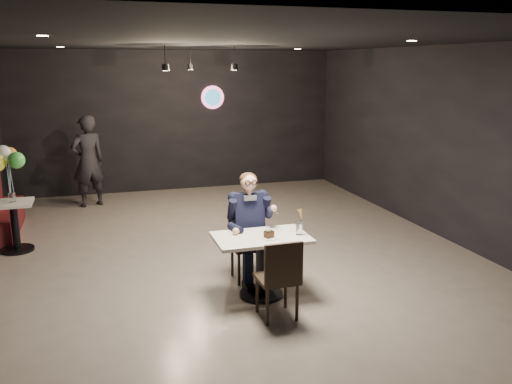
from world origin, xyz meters
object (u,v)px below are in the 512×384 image
object	(u,v)px
sundae_glass	(299,228)
balloon_vase	(12,197)
passerby	(88,161)
chair_near	(277,277)
seated_man	(248,225)
chair_far	(248,245)
booth_bench	(2,207)
side_table	(15,229)
main_table	(261,266)

from	to	relation	value
sundae_glass	balloon_vase	bearing A→B (deg)	142.21
passerby	chair_near	bearing A→B (deg)	88.32
seated_man	sundae_glass	bearing A→B (deg)	-54.52
chair_far	booth_bench	bearing A→B (deg)	137.27
side_table	chair_near	bearing A→B (deg)	-46.58
sundae_glass	passerby	world-z (taller)	passerby
side_table	balloon_vase	world-z (taller)	balloon_vase
chair_near	side_table	size ratio (longest dim) A/B	1.34
sundae_glass	booth_bench	size ratio (longest dim) A/B	0.09
chair_far	seated_man	distance (m)	0.26
balloon_vase	passerby	xyz separation A→B (m)	(1.07, 2.43, 0.07)
sundae_glass	main_table	bearing A→B (deg)	170.65
chair_far	seated_man	bearing A→B (deg)	0.00
main_table	chair_near	distance (m)	0.58
chair_near	seated_man	bearing A→B (deg)	88.81
booth_bench	passerby	xyz separation A→B (m)	(1.37, 1.43, 0.44)
seated_man	chair_far	bearing A→B (deg)	180.00
seated_man	side_table	size ratio (longest dim) A/B	2.10
chair_near	side_table	world-z (taller)	chair_near
chair_near	main_table	bearing A→B (deg)	88.81
chair_far	sundae_glass	xyz separation A→B (m)	(0.44, -0.62, 0.37)
balloon_vase	seated_man	bearing A→B (deg)	-34.30
sundae_glass	side_table	xyz separation A→B (m)	(-3.44, 2.66, -0.49)
seated_man	balloon_vase	distance (m)	3.62
seated_man	booth_bench	xyz separation A→B (m)	(-3.29, 3.04, -0.27)
main_table	balloon_vase	distance (m)	3.98
chair_near	sundae_glass	world-z (taller)	same
chair_near	side_table	distance (m)	4.35
seated_man	side_table	world-z (taller)	seated_man
booth_bench	chair_far	bearing A→B (deg)	-42.73
main_table	passerby	bearing A→B (deg)	110.97
sundae_glass	seated_man	bearing A→B (deg)	125.48
seated_man	booth_bench	bearing A→B (deg)	137.27
sundae_glass	chair_far	bearing A→B (deg)	125.48
chair_far	sundae_glass	bearing A→B (deg)	-54.52
chair_near	passerby	world-z (taller)	passerby
booth_bench	side_table	bearing A→B (deg)	-73.30
chair_far	side_table	distance (m)	3.62
main_table	chair_far	world-z (taller)	chair_far
seated_man	balloon_vase	world-z (taller)	seated_man
seated_man	passerby	distance (m)	4.87
seated_man	side_table	distance (m)	3.64
main_table	sundae_glass	world-z (taller)	sundae_glass
main_table	chair_near	bearing A→B (deg)	-90.00
main_table	seated_man	size ratio (longest dim) A/B	0.76
chair_near	booth_bench	size ratio (longest dim) A/B	0.51
chair_far	booth_bench	world-z (taller)	chair_far
booth_bench	chair_near	bearing A→B (deg)	-51.66
booth_bench	balloon_vase	world-z (taller)	booth_bench
sundae_glass	booth_bench	bearing A→B (deg)	135.55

